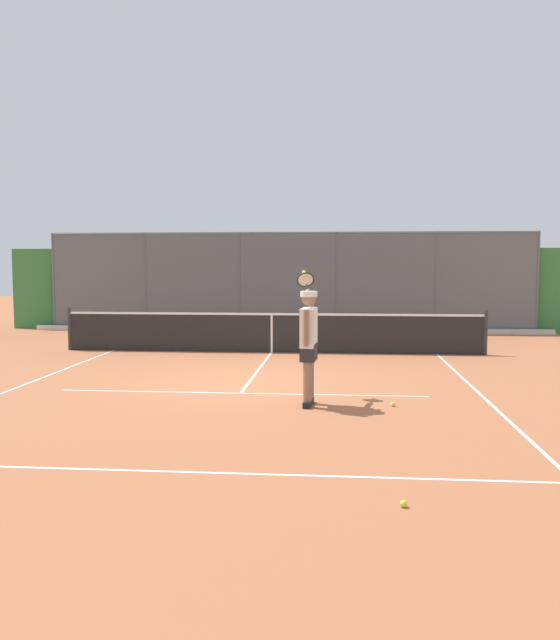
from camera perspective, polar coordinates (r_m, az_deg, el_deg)
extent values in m
plane|color=#A8603D|center=(12.00, -2.72, -5.45)|extent=(60.00, 60.00, 0.00)
cube|color=white|center=(7.06, -8.60, -12.91)|extent=(7.93, 0.05, 0.01)
cube|color=white|center=(11.02, -3.44, -6.36)|extent=(6.19, 0.05, 0.01)
cube|color=white|center=(11.60, 16.81, -6.00)|extent=(0.05, 9.25, 0.01)
cube|color=white|center=(12.65, -21.24, -5.22)|extent=(0.05, 9.25, 0.01)
cube|color=white|center=(13.50, -1.83, -4.27)|extent=(0.05, 5.09, 0.01)
cylinder|color=#565B60|center=(21.61, 21.48, 3.04)|extent=(0.07, 0.07, 3.15)
cylinder|color=#565B60|center=(20.95, 13.37, 3.20)|extent=(0.07, 0.07, 3.15)
cylinder|color=#565B60|center=(20.74, 4.91, 3.30)|extent=(0.07, 0.07, 3.15)
cylinder|color=#565B60|center=(20.98, -3.53, 3.32)|extent=(0.07, 0.07, 3.15)
cylinder|color=#565B60|center=(21.66, -11.62, 3.28)|extent=(0.07, 0.07, 3.15)
cylinder|color=#565B60|center=(22.73, -19.08, 3.19)|extent=(0.07, 0.07, 3.15)
cylinder|color=#565B60|center=(20.82, 0.67, 7.55)|extent=(15.38, 0.05, 0.05)
cube|color=#565B60|center=(20.80, 0.67, 3.32)|extent=(15.38, 0.02, 3.15)
cube|color=#387A3D|center=(21.46, 0.80, 2.69)|extent=(18.38, 0.90, 2.65)
cube|color=silver|center=(20.72, 0.62, -0.85)|extent=(16.38, 0.18, 0.15)
cylinder|color=#2D2D2D|center=(16.23, 17.43, -1.04)|extent=(0.09, 0.09, 1.07)
cylinder|color=#2D2D2D|center=(17.21, -17.81, -0.72)|extent=(0.09, 0.09, 1.07)
cube|color=black|center=(15.95, -0.72, -1.21)|extent=(10.09, 0.02, 0.91)
cube|color=white|center=(15.90, -0.73, 0.51)|extent=(10.09, 0.04, 0.05)
cube|color=white|center=(15.95, -0.72, -1.21)|extent=(0.05, 0.04, 0.91)
cube|color=black|center=(9.96, 2.38, -7.33)|extent=(0.13, 0.27, 0.09)
cylinder|color=#8C664C|center=(9.87, 2.39, -4.78)|extent=(0.13, 0.13, 0.81)
cube|color=black|center=(10.23, 2.59, -7.01)|extent=(0.13, 0.27, 0.09)
cylinder|color=#8C664C|center=(10.14, 2.60, -4.52)|extent=(0.13, 0.13, 0.81)
cube|color=#28282D|center=(9.96, 2.50, -2.80)|extent=(0.26, 0.44, 0.26)
cube|color=white|center=(9.91, 2.51, -0.66)|extent=(0.25, 0.52, 0.59)
cylinder|color=#8C664C|center=(9.61, 2.27, -0.69)|extent=(0.08, 0.08, 0.54)
cylinder|color=#8C664C|center=(10.35, 2.59, 1.85)|extent=(0.16, 0.40, 0.30)
sphere|color=#8C664C|center=(9.88, 2.52, 1.92)|extent=(0.22, 0.22, 0.22)
cylinder|color=white|center=(9.88, 2.52, 2.27)|extent=(0.28, 0.28, 0.08)
cube|color=white|center=(10.00, 2.62, 2.11)|extent=(0.21, 0.22, 0.02)
cylinder|color=black|center=(10.59, 2.38, 2.81)|extent=(0.07, 0.17, 0.13)
torus|color=black|center=(10.77, 2.23, 3.51)|extent=(0.32, 0.24, 0.26)
cylinder|color=silver|center=(10.77, 2.23, 3.51)|extent=(0.27, 0.19, 0.21)
sphere|color=#D6E042|center=(10.95, 2.09, 4.16)|extent=(0.07, 0.07, 0.07)
sphere|color=#C1D138|center=(10.16, 9.82, -7.23)|extent=(0.07, 0.07, 0.07)
sphere|color=#CCDB33|center=(6.14, 10.69, -15.41)|extent=(0.07, 0.07, 0.07)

